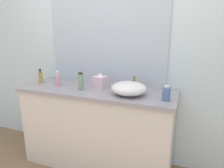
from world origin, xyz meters
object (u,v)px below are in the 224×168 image
object	(u,v)px
sink_basin	(129,88)
spray_can	(166,94)
perfume_bottle	(81,81)
tissue_box	(100,81)
lotion_bottle	(41,77)
soap_dispenser	(58,79)

from	to	relation	value
sink_basin	spray_can	distance (m)	0.36
perfume_bottle	spray_can	size ratio (longest dim) A/B	1.37
tissue_box	lotion_bottle	bearing A→B (deg)	-175.87
sink_basin	soap_dispenser	bearing A→B (deg)	177.85
sink_basin	lotion_bottle	distance (m)	1.09
sink_basin	perfume_bottle	bearing A→B (deg)	-178.28
sink_basin	soap_dispenser	size ratio (longest dim) A/B	1.98
sink_basin	perfume_bottle	size ratio (longest dim) A/B	1.85
spray_can	tissue_box	size ratio (longest dim) A/B	0.82
sink_basin	spray_can	bearing A→B (deg)	-6.09
lotion_bottle	perfume_bottle	world-z (taller)	perfume_bottle
lotion_bottle	spray_can	xyz separation A→B (m)	(1.45, -0.10, -0.01)
sink_basin	tissue_box	world-z (taller)	tissue_box
sink_basin	soap_dispenser	xyz separation A→B (m)	(-0.82, 0.03, 0.01)
lotion_bottle	perfume_bottle	distance (m)	0.59
lotion_bottle	spray_can	bearing A→B (deg)	-4.15
sink_basin	perfume_bottle	distance (m)	0.51
soap_dispenser	perfume_bottle	world-z (taller)	perfume_bottle
soap_dispenser	spray_can	distance (m)	1.18
sink_basin	perfume_bottle	xyz separation A→B (m)	(-0.51, -0.02, 0.02)
lotion_bottle	tissue_box	distance (m)	0.74
perfume_bottle	soap_dispenser	bearing A→B (deg)	171.57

